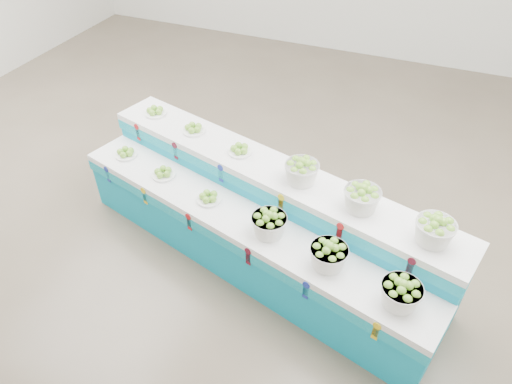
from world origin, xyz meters
The scene contains 14 objects.
ground centered at (0.00, 0.00, 0.00)m, with size 10.00×10.00×0.00m, color brown.
display_stand centered at (0.84, -0.63, 0.51)m, with size 4.07×1.05×1.02m, color #0C98BD, non-canonical shape.
plate_lower_left centered at (-0.82, -0.44, 0.77)m, with size 0.25×0.25×0.10m, color white.
plate_lower_mid centered at (-0.24, -0.60, 0.77)m, with size 0.25×0.25×0.10m, color white.
plate_lower_right centered at (0.39, -0.77, 0.77)m, with size 0.25×0.25×0.10m, color white.
basket_lower_left centered at (1.11, -0.97, 0.84)m, with size 0.33×0.33×0.24m, color silver, non-canonical shape.
basket_lower_mid centered at (1.71, -1.13, 0.84)m, with size 0.33×0.33×0.24m, color silver, non-canonical shape.
basket_lower_right centered at (2.35, -1.30, 0.84)m, with size 0.33×0.33×0.24m, color silver, non-canonical shape.
plate_upper_left centered at (-0.69, 0.05, 1.07)m, with size 0.25×0.25×0.10m, color white.
plate_upper_mid centered at (-0.11, -0.11, 1.07)m, with size 0.25×0.25×0.10m, color white.
plate_upper_right centered at (0.52, -0.28, 1.07)m, with size 0.25×0.25×0.10m, color white.
basket_upper_left centered at (1.24, -0.48, 1.14)m, with size 0.33×0.33×0.24m, color silver, non-canonical shape.
basket_upper_mid centered at (1.85, -0.65, 1.14)m, with size 0.33×0.33×0.24m, color silver, non-canonical shape.
basket_upper_right centered at (2.48, -0.82, 1.14)m, with size 0.33×0.33×0.24m, color silver, non-canonical shape.
Camera 1 is at (2.16, -3.84, 3.80)m, focal length 32.66 mm.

